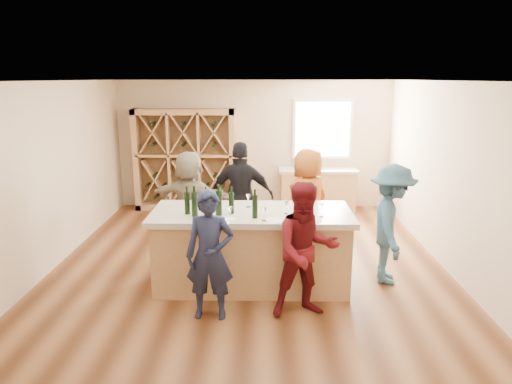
{
  "coord_description": "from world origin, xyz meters",
  "views": [
    {
      "loc": [
        0.21,
        -6.54,
        2.84
      ],
      "look_at": [
        0.1,
        0.2,
        1.15
      ],
      "focal_mm": 32.0,
      "sensor_mm": 36.0,
      "label": 1
    }
  ],
  "objects_px": {
    "wine_bottle_b": "(195,204)",
    "person_near_left": "(210,255)",
    "sink": "(309,165)",
    "wine_bottle_d": "(219,203)",
    "person_far_right": "(307,201)",
    "wine_bottle_e": "(231,203)",
    "wine_bottle_f": "(255,207)",
    "tasting_counter_base": "(252,251)",
    "wine_bottle_a": "(187,203)",
    "person_near_right": "(306,250)",
    "person_far_mid": "(242,197)",
    "wine_bottle_c": "(206,203)",
    "person_server": "(391,224)",
    "person_far_left": "(190,200)",
    "wine_rack": "(185,160)"
  },
  "relations": [
    {
      "from": "wine_bottle_b",
      "to": "person_near_left",
      "type": "bearing_deg",
      "value": -67.95
    },
    {
      "from": "sink",
      "to": "wine_bottle_d",
      "type": "xyz_separation_m",
      "value": [
        -1.57,
        -3.98,
        0.23
      ]
    },
    {
      "from": "sink",
      "to": "wine_bottle_d",
      "type": "distance_m",
      "value": 4.28
    },
    {
      "from": "wine_bottle_d",
      "to": "person_far_right",
      "type": "height_order",
      "value": "person_far_right"
    },
    {
      "from": "wine_bottle_e",
      "to": "wine_bottle_f",
      "type": "distance_m",
      "value": 0.37
    },
    {
      "from": "wine_bottle_d",
      "to": "sink",
      "type": "bearing_deg",
      "value": 68.42
    },
    {
      "from": "tasting_counter_base",
      "to": "wine_bottle_a",
      "type": "height_order",
      "value": "wine_bottle_a"
    },
    {
      "from": "wine_bottle_e",
      "to": "person_near_right",
      "type": "height_order",
      "value": "person_near_right"
    },
    {
      "from": "person_near_right",
      "to": "wine_bottle_f",
      "type": "distance_m",
      "value": 0.9
    },
    {
      "from": "tasting_counter_base",
      "to": "wine_bottle_e",
      "type": "distance_m",
      "value": 0.78
    },
    {
      "from": "person_near_right",
      "to": "person_far_mid",
      "type": "xyz_separation_m",
      "value": [
        -0.88,
        2.23,
        0.08
      ]
    },
    {
      "from": "wine_bottle_a",
      "to": "wine_bottle_c",
      "type": "relative_size",
      "value": 1.04
    },
    {
      "from": "person_server",
      "to": "wine_bottle_f",
      "type": "height_order",
      "value": "person_server"
    },
    {
      "from": "wine_bottle_c",
      "to": "person_near_left",
      "type": "distance_m",
      "value": 0.91
    },
    {
      "from": "sink",
      "to": "person_far_left",
      "type": "relative_size",
      "value": 0.32
    },
    {
      "from": "wine_bottle_a",
      "to": "wine_bottle_c",
      "type": "distance_m",
      "value": 0.25
    },
    {
      "from": "wine_bottle_c",
      "to": "person_server",
      "type": "height_order",
      "value": "person_server"
    },
    {
      "from": "wine_bottle_e",
      "to": "person_far_left",
      "type": "height_order",
      "value": "person_far_left"
    },
    {
      "from": "person_server",
      "to": "wine_bottle_f",
      "type": "bearing_deg",
      "value": 113.59
    },
    {
      "from": "tasting_counter_base",
      "to": "wine_bottle_a",
      "type": "distance_m",
      "value": 1.13
    },
    {
      "from": "wine_bottle_d",
      "to": "wine_rack",
      "type": "bearing_deg",
      "value": 105.55
    },
    {
      "from": "person_server",
      "to": "wine_bottle_c",
      "type": "bearing_deg",
      "value": 105.66
    },
    {
      "from": "wine_bottle_e",
      "to": "wine_bottle_f",
      "type": "bearing_deg",
      "value": -31.37
    },
    {
      "from": "sink",
      "to": "wine_bottle_b",
      "type": "relative_size",
      "value": 1.68
    },
    {
      "from": "wine_rack",
      "to": "wine_bottle_c",
      "type": "bearing_deg",
      "value": -76.49
    },
    {
      "from": "wine_rack",
      "to": "sink",
      "type": "relative_size",
      "value": 4.06
    },
    {
      "from": "wine_bottle_b",
      "to": "wine_bottle_f",
      "type": "relative_size",
      "value": 1.08
    },
    {
      "from": "wine_rack",
      "to": "wine_bottle_c",
      "type": "distance_m",
      "value": 4.07
    },
    {
      "from": "wine_bottle_c",
      "to": "person_far_left",
      "type": "xyz_separation_m",
      "value": [
        -0.47,
        1.53,
        -0.38
      ]
    },
    {
      "from": "person_near_left",
      "to": "person_far_left",
      "type": "bearing_deg",
      "value": 106.28
    },
    {
      "from": "wine_bottle_b",
      "to": "person_far_right",
      "type": "bearing_deg",
      "value": 44.42
    },
    {
      "from": "person_near_right",
      "to": "wine_bottle_a",
      "type": "bearing_deg",
      "value": 144.24
    },
    {
      "from": "wine_bottle_e",
      "to": "person_far_mid",
      "type": "distance_m",
      "value": 1.55
    },
    {
      "from": "wine_rack",
      "to": "wine_bottle_e",
      "type": "height_order",
      "value": "wine_rack"
    },
    {
      "from": "person_far_left",
      "to": "person_server",
      "type": "bearing_deg",
      "value": 176.11
    },
    {
      "from": "person_server",
      "to": "person_far_left",
      "type": "distance_m",
      "value": 3.28
    },
    {
      "from": "tasting_counter_base",
      "to": "person_far_left",
      "type": "distance_m",
      "value": 1.83
    },
    {
      "from": "wine_bottle_e",
      "to": "person_near_right",
      "type": "xyz_separation_m",
      "value": [
        0.94,
        -0.71,
        -0.39
      ]
    },
    {
      "from": "person_far_left",
      "to": "person_far_right",
      "type": "bearing_deg",
      "value": -163.06
    },
    {
      "from": "wine_bottle_e",
      "to": "person_far_right",
      "type": "distance_m",
      "value": 1.9
    },
    {
      "from": "tasting_counter_base",
      "to": "wine_rack",
      "type": "bearing_deg",
      "value": 111.91
    },
    {
      "from": "person_far_left",
      "to": "wine_bottle_f",
      "type": "height_order",
      "value": "person_far_left"
    },
    {
      "from": "wine_bottle_a",
      "to": "person_far_right",
      "type": "bearing_deg",
      "value": 40.76
    },
    {
      "from": "sink",
      "to": "wine_bottle_e",
      "type": "height_order",
      "value": "wine_bottle_e"
    },
    {
      "from": "wine_bottle_f",
      "to": "person_server",
      "type": "bearing_deg",
      "value": 13.45
    },
    {
      "from": "wine_bottle_e",
      "to": "person_server",
      "type": "distance_m",
      "value": 2.26
    },
    {
      "from": "person_far_right",
      "to": "person_far_left",
      "type": "height_order",
      "value": "person_far_right"
    },
    {
      "from": "person_near_left",
      "to": "person_server",
      "type": "relative_size",
      "value": 0.93
    },
    {
      "from": "person_far_left",
      "to": "wine_bottle_f",
      "type": "xyz_separation_m",
      "value": [
        1.12,
        -1.74,
        0.39
      ]
    },
    {
      "from": "person_far_mid",
      "to": "person_near_right",
      "type": "bearing_deg",
      "value": 113.62
    }
  ]
}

